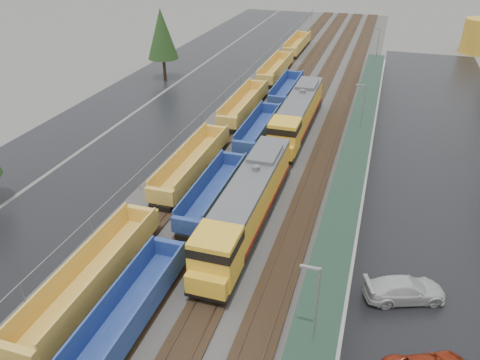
% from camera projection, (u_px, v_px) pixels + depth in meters
% --- Properties ---
extents(ballast_strip, '(20.00, 160.00, 0.08)m').
position_uv_depth(ballast_strip, '(290.00, 114.00, 62.11)').
color(ballast_strip, '#302D2B').
rests_on(ballast_strip, ground).
extents(trackbed, '(14.60, 160.00, 0.22)m').
position_uv_depth(trackbed, '(291.00, 114.00, 62.06)').
color(trackbed, black).
rests_on(trackbed, ground).
extents(west_parking_lot, '(10.00, 160.00, 0.02)m').
position_uv_depth(west_parking_lot, '(186.00, 103.00, 66.04)').
color(west_parking_lot, black).
rests_on(west_parking_lot, ground).
extents(west_road, '(9.00, 160.00, 0.02)m').
position_uv_depth(west_road, '(123.00, 96.00, 68.65)').
color(west_road, black).
rests_on(west_road, ground).
extents(east_commuter_lot, '(16.00, 100.00, 0.02)m').
position_uv_depth(east_commuter_lot, '(449.00, 167.00, 48.83)').
color(east_commuter_lot, black).
rests_on(east_commuter_lot, ground).
extents(station_platform, '(3.00, 80.00, 8.00)m').
position_uv_depth(station_platform, '(357.00, 150.00, 50.96)').
color(station_platform, '#9E9B93').
rests_on(station_platform, ground).
extents(chainlink_fence, '(0.08, 160.04, 2.02)m').
position_uv_depth(chainlink_fence, '(219.00, 100.00, 62.53)').
color(chainlink_fence, gray).
rests_on(chainlink_fence, ground).
extents(tree_west_far, '(4.84, 4.84, 11.00)m').
position_uv_depth(tree_west_far, '(162.00, 34.00, 73.01)').
color(tree_west_far, '#332316').
rests_on(tree_west_far, ground).
extents(locomotive_lead, '(3.06, 20.19, 4.57)m').
position_uv_depth(locomotive_lead, '(246.00, 206.00, 37.71)').
color(locomotive_lead, black).
rests_on(locomotive_lead, ground).
extents(locomotive_trail, '(3.06, 20.19, 4.57)m').
position_uv_depth(locomotive_trail, '(297.00, 115.00, 55.24)').
color(locomotive_trail, black).
rests_on(locomotive_trail, ground).
extents(well_string_yellow, '(2.72, 123.24, 2.41)m').
position_uv_depth(well_string_yellow, '(193.00, 163.00, 47.02)').
color(well_string_yellow, gold).
rests_on(well_string_yellow, ground).
extents(well_string_blue, '(2.60, 89.55, 2.31)m').
position_uv_depth(well_string_blue, '(179.00, 241.00, 35.69)').
color(well_string_blue, navy).
rests_on(well_string_blue, ground).
extents(storage_tank, '(6.40, 6.40, 6.40)m').
position_uv_depth(storage_tank, '(480.00, 36.00, 89.70)').
color(storage_tank, gold).
rests_on(storage_tank, ground).
extents(parked_car_east_c, '(4.02, 5.89, 1.58)m').
position_uv_depth(parked_car_east_c, '(405.00, 290.00, 31.52)').
color(parked_car_east_c, silver).
rests_on(parked_car_east_c, ground).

